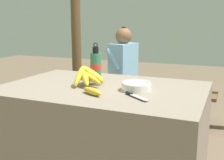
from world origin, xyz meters
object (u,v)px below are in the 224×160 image
(knife, at_px, (133,95))
(banana_bunch_green, at_px, (188,87))
(seated_vendor, at_px, (120,68))
(serving_bowl, at_px, (136,86))
(water_bottle, at_px, (96,66))
(wooden_bench, at_px, (148,94))
(banana_bunch_ripe, at_px, (88,75))
(support_post_near, at_px, (76,25))
(loose_banana_front, at_px, (92,91))

(knife, height_order, banana_bunch_green, knife)
(banana_bunch_green, bearing_deg, seated_vendor, -178.71)
(seated_vendor, bearing_deg, serving_bowl, 127.13)
(seated_vendor, height_order, banana_bunch_green, seated_vendor)
(water_bottle, relative_size, knife, 1.57)
(knife, bearing_deg, wooden_bench, 139.03)
(serving_bowl, height_order, seated_vendor, seated_vendor)
(seated_vendor, bearing_deg, knife, 125.84)
(banana_bunch_ripe, bearing_deg, serving_bowl, -2.31)
(knife, relative_size, banana_bunch_green, 0.65)
(banana_bunch_ripe, bearing_deg, banana_bunch_green, 69.42)
(support_post_near, bearing_deg, seated_vendor, -15.11)
(seated_vendor, distance_m, banana_bunch_green, 0.79)
(banana_bunch_green, distance_m, support_post_near, 1.60)
(water_bottle, xyz_separation_m, seated_vendor, (-0.24, 1.12, -0.20))
(serving_bowl, bearing_deg, support_post_near, 131.04)
(water_bottle, bearing_deg, knife, -40.13)
(water_bottle, height_order, knife, water_bottle)
(knife, bearing_deg, banana_bunch_green, 122.51)
(banana_bunch_ripe, height_order, water_bottle, water_bottle)
(serving_bowl, relative_size, seated_vendor, 0.18)
(water_bottle, xyz_separation_m, support_post_near, (-0.93, 1.31, 0.28))
(serving_bowl, height_order, wooden_bench, serving_bowl)
(loose_banana_front, height_order, wooden_bench, loose_banana_front)
(loose_banana_front, height_order, knife, loose_banana_front)
(support_post_near, bearing_deg, banana_bunch_ripe, -57.34)
(water_bottle, distance_m, seated_vendor, 1.17)
(water_bottle, height_order, wooden_bench, water_bottle)
(serving_bowl, relative_size, support_post_near, 0.09)
(banana_bunch_ripe, bearing_deg, loose_banana_front, -56.99)
(loose_banana_front, relative_size, wooden_bench, 0.12)
(banana_bunch_ripe, relative_size, banana_bunch_green, 1.09)
(loose_banana_front, distance_m, support_post_near, 2.07)
(serving_bowl, xyz_separation_m, water_bottle, (-0.39, 0.20, 0.08))
(knife, bearing_deg, serving_bowl, 138.76)
(banana_bunch_green, bearing_deg, support_post_near, 173.43)
(seated_vendor, relative_size, support_post_near, 0.49)
(seated_vendor, bearing_deg, banana_bunch_ripe, 113.51)
(seated_vendor, bearing_deg, water_bottle, 113.85)
(banana_bunch_ripe, bearing_deg, seated_vendor, 101.78)
(serving_bowl, relative_size, water_bottle, 0.68)
(serving_bowl, height_order, banana_bunch_green, serving_bowl)
(banana_bunch_ripe, distance_m, loose_banana_front, 0.27)
(knife, xyz_separation_m, wooden_bench, (-0.33, 1.50, -0.39))
(wooden_bench, bearing_deg, loose_banana_front, -86.94)
(banana_bunch_ripe, height_order, knife, banana_bunch_ripe)
(banana_bunch_ripe, xyz_separation_m, wooden_bench, (0.06, 1.33, -0.45))
(banana_bunch_ripe, distance_m, serving_bowl, 0.36)
(serving_bowl, bearing_deg, loose_banana_front, -135.86)
(banana_bunch_green, bearing_deg, knife, -94.18)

